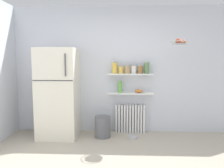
{
  "coord_description": "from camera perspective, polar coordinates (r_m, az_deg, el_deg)",
  "views": [
    {
      "loc": [
        0.01,
        -2.49,
        1.5
      ],
      "look_at": [
        -0.16,
        1.6,
        1.05
      ],
      "focal_mm": 34.76,
      "sensor_mm": 36.0,
      "label": 1
    }
  ],
  "objects": [
    {
      "name": "storage_jar_1",
      "position": [
        4.39,
        2.37,
        3.81
      ],
      "size": [
        0.09,
        0.09,
        0.16
      ],
      "color": "yellow",
      "rests_on": "wall_shelf_upper"
    },
    {
      "name": "trash_bin",
      "position": [
        4.32,
        -2.5,
        -11.16
      ],
      "size": [
        0.31,
        0.31,
        0.41
      ],
      "primitive_type": "cylinder",
      "color": "slate",
      "rests_on": "ground_plane"
    },
    {
      "name": "shelf_bowl",
      "position": [
        4.44,
        7.09,
        -1.85
      ],
      "size": [
        0.15,
        0.15,
        0.07
      ],
      "primitive_type": "ellipsoid",
      "color": "orange",
      "rests_on": "wall_shelf_lower"
    },
    {
      "name": "ground_plane",
      "position": [
        3.35,
        2.13,
        -20.36
      ],
      "size": [
        7.04,
        7.04,
        0.0
      ],
      "primitive_type": "plane",
      "color": "#B2A893"
    },
    {
      "name": "hanging_fruit_basket",
      "position": [
        4.14,
        17.34,
        10.53
      ],
      "size": [
        0.33,
        0.33,
        0.1
      ],
      "color": "#B2B2B7"
    },
    {
      "name": "storage_jar_5",
      "position": [
        4.41,
        9.13,
        4.25
      ],
      "size": [
        0.1,
        0.1,
        0.24
      ],
      "color": "#5B7F4C",
      "rests_on": "wall_shelf_upper"
    },
    {
      "name": "storage_jar_0",
      "position": [
        4.39,
        0.67,
        4.3
      ],
      "size": [
        0.1,
        0.1,
        0.24
      ],
      "color": "yellow",
      "rests_on": "wall_shelf_upper"
    },
    {
      "name": "storage_jar_3",
      "position": [
        4.39,
        5.76,
        3.86
      ],
      "size": [
        0.1,
        0.1,
        0.17
      ],
      "color": "silver",
      "rests_on": "wall_shelf_upper"
    },
    {
      "name": "storage_jar_2",
      "position": [
        4.39,
        4.06,
        3.84
      ],
      "size": [
        0.1,
        0.1,
        0.17
      ],
      "color": "tan",
      "rests_on": "wall_shelf_upper"
    },
    {
      "name": "pet_food_bowl",
      "position": [
        4.33,
        5.52,
        -13.7
      ],
      "size": [
        0.18,
        0.18,
        0.05
      ],
      "primitive_type": "cylinder",
      "color": "#B7B7BC",
      "rests_on": "ground_plane"
    },
    {
      "name": "back_wall",
      "position": [
        4.55,
        2.28,
        3.74
      ],
      "size": [
        7.04,
        0.1,
        2.6
      ],
      "primitive_type": "cube",
      "color": "silver",
      "rests_on": "ground_plane"
    },
    {
      "name": "vase",
      "position": [
        4.41,
        2.13,
        -0.77
      ],
      "size": [
        0.09,
        0.09,
        0.23
      ],
      "primitive_type": "cylinder",
      "color": "#66A84C",
      "rests_on": "wall_shelf_lower"
    },
    {
      "name": "wall_shelf_lower",
      "position": [
        4.44,
        4.85,
        -2.44
      ],
      "size": [
        0.92,
        0.22,
        0.02
      ],
      "primitive_type": "cube",
      "color": "white"
    },
    {
      "name": "storage_jar_4",
      "position": [
        4.4,
        7.44,
        3.83
      ],
      "size": [
        0.1,
        0.1,
        0.17
      ],
      "color": "olive",
      "rests_on": "wall_shelf_upper"
    },
    {
      "name": "refrigerator",
      "position": [
        4.37,
        -13.88,
        -2.27
      ],
      "size": [
        0.74,
        0.72,
        1.73
      ],
      "color": "silver",
      "rests_on": "ground_plane"
    },
    {
      "name": "wall_shelf_upper",
      "position": [
        4.39,
        4.9,
        2.6
      ],
      "size": [
        0.92,
        0.22,
        0.02
      ],
      "primitive_type": "cube",
      "color": "white"
    },
    {
      "name": "radiator",
      "position": [
        4.58,
        4.77,
        -9.07
      ],
      "size": [
        0.61,
        0.12,
        0.58
      ],
      "color": "white",
      "rests_on": "ground_plane"
    }
  ]
}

